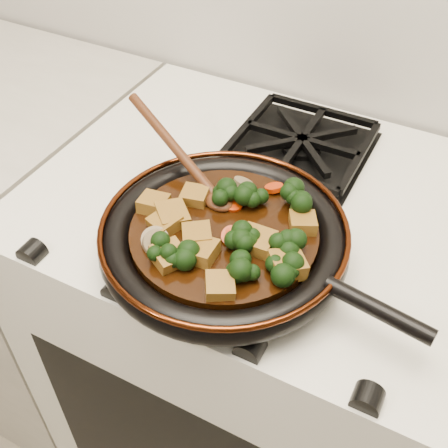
% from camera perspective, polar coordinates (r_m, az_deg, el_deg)
% --- Properties ---
extents(stove, '(0.76, 0.60, 0.90)m').
position_cam_1_polar(stove, '(1.26, 3.40, -12.76)').
color(stove, white).
rests_on(stove, ground).
extents(burner_grate_front, '(0.23, 0.23, 0.03)m').
position_cam_1_polar(burner_grate_front, '(0.81, 0.57, -2.12)').
color(burner_grate_front, black).
rests_on(burner_grate_front, stove).
extents(burner_grate_back, '(0.23, 0.23, 0.03)m').
position_cam_1_polar(burner_grate_back, '(1.01, 7.89, 8.09)').
color(burner_grate_back, black).
rests_on(burner_grate_back, stove).
extents(skillet, '(0.47, 0.35, 0.05)m').
position_cam_1_polar(skillet, '(0.78, 0.12, -1.44)').
color(skillet, black).
rests_on(skillet, burner_grate_front).
extents(braising_sauce, '(0.26, 0.26, 0.02)m').
position_cam_1_polar(braising_sauce, '(0.78, 0.00, -1.11)').
color(braising_sauce, black).
rests_on(braising_sauce, skillet).
extents(tofu_cube_0, '(0.04, 0.04, 0.03)m').
position_cam_1_polar(tofu_cube_0, '(0.80, -7.15, 2.04)').
color(tofu_cube_0, brown).
rests_on(tofu_cube_0, braising_sauce).
extents(tofu_cube_1, '(0.04, 0.04, 0.03)m').
position_cam_1_polar(tofu_cube_1, '(0.73, -2.37, -2.81)').
color(tofu_cube_1, brown).
rests_on(tofu_cube_1, braising_sauce).
extents(tofu_cube_2, '(0.06, 0.06, 0.03)m').
position_cam_1_polar(tofu_cube_2, '(0.78, -5.31, 0.81)').
color(tofu_cube_2, brown).
rests_on(tofu_cube_2, braising_sauce).
extents(tofu_cube_3, '(0.05, 0.05, 0.02)m').
position_cam_1_polar(tofu_cube_3, '(0.78, 8.00, 0.10)').
color(tofu_cube_3, brown).
rests_on(tofu_cube_3, braising_sauce).
extents(tofu_cube_4, '(0.06, 0.06, 0.03)m').
position_cam_1_polar(tofu_cube_4, '(0.75, -2.76, -1.27)').
color(tofu_cube_4, brown).
rests_on(tofu_cube_4, braising_sauce).
extents(tofu_cube_5, '(0.04, 0.04, 0.02)m').
position_cam_1_polar(tofu_cube_5, '(0.81, -2.97, 2.82)').
color(tofu_cube_5, brown).
rests_on(tofu_cube_5, braising_sauce).
extents(tofu_cube_6, '(0.05, 0.04, 0.02)m').
position_cam_1_polar(tofu_cube_6, '(0.74, 3.37, -1.82)').
color(tofu_cube_6, brown).
rests_on(tofu_cube_6, braising_sauce).
extents(tofu_cube_7, '(0.06, 0.06, 0.03)m').
position_cam_1_polar(tofu_cube_7, '(0.72, 6.43, -4.15)').
color(tofu_cube_7, brown).
rests_on(tofu_cube_7, braising_sauce).
extents(tofu_cube_8, '(0.06, 0.05, 0.03)m').
position_cam_1_polar(tofu_cube_8, '(0.73, -5.61, -3.31)').
color(tofu_cube_8, brown).
rests_on(tofu_cube_8, braising_sauce).
extents(tofu_cube_9, '(0.05, 0.05, 0.02)m').
position_cam_1_polar(tofu_cube_9, '(0.69, -0.42, -6.33)').
color(tofu_cube_9, brown).
rests_on(tofu_cube_9, braising_sauce).
extents(tofu_cube_10, '(0.05, 0.05, 0.03)m').
position_cam_1_polar(tofu_cube_10, '(0.77, -5.96, 0.12)').
color(tofu_cube_10, brown).
rests_on(tofu_cube_10, braising_sauce).
extents(broccoli_floret_0, '(0.08, 0.09, 0.07)m').
position_cam_1_polar(broccoli_floret_0, '(0.71, 5.84, -4.86)').
color(broccoli_floret_0, black).
rests_on(broccoli_floret_0, braising_sauce).
extents(broccoli_floret_1, '(0.08, 0.08, 0.07)m').
position_cam_1_polar(broccoli_floret_1, '(0.72, -4.43, -3.42)').
color(broccoli_floret_1, black).
rests_on(broccoli_floret_1, braising_sauce).
extents(broccoli_floret_2, '(0.07, 0.07, 0.07)m').
position_cam_1_polar(broccoli_floret_2, '(0.71, 2.17, -4.43)').
color(broccoli_floret_2, black).
rests_on(broccoli_floret_2, braising_sauce).
extents(broccoli_floret_3, '(0.08, 0.08, 0.06)m').
position_cam_1_polar(broccoli_floret_3, '(0.73, -6.38, -2.99)').
color(broccoli_floret_3, black).
rests_on(broccoli_floret_3, braising_sauce).
extents(broccoli_floret_4, '(0.07, 0.07, 0.07)m').
position_cam_1_polar(broccoli_floret_4, '(0.74, 1.73, -1.44)').
color(broccoli_floret_4, black).
rests_on(broccoli_floret_4, braising_sauce).
extents(broccoli_floret_5, '(0.08, 0.08, 0.07)m').
position_cam_1_polar(broccoli_floret_5, '(0.74, 6.50, -2.15)').
color(broccoli_floret_5, black).
rests_on(broccoli_floret_5, braising_sauce).
extents(broccoli_floret_6, '(0.09, 0.09, 0.07)m').
position_cam_1_polar(broccoli_floret_6, '(0.80, -0.12, 2.65)').
color(broccoli_floret_6, black).
rests_on(broccoli_floret_6, braising_sauce).
extents(broccoli_floret_7, '(0.08, 0.09, 0.07)m').
position_cam_1_polar(broccoli_floret_7, '(0.80, 2.90, 2.62)').
color(broccoli_floret_7, black).
rests_on(broccoli_floret_7, braising_sauce).
extents(broccoli_floret_8, '(0.09, 0.09, 0.07)m').
position_cam_1_polar(broccoli_floret_8, '(0.80, 7.27, 2.32)').
color(broccoli_floret_8, black).
rests_on(broccoli_floret_8, braising_sauce).
extents(carrot_coin_0, '(0.03, 0.03, 0.02)m').
position_cam_1_polar(carrot_coin_0, '(0.75, 0.89, -1.30)').
color(carrot_coin_0, '#A92604').
rests_on(carrot_coin_0, braising_sauce).
extents(carrot_coin_1, '(0.03, 0.03, 0.01)m').
position_cam_1_polar(carrot_coin_1, '(0.76, 2.80, -0.79)').
color(carrot_coin_1, '#A92604').
rests_on(carrot_coin_1, braising_sauce).
extents(carrot_coin_2, '(0.03, 0.03, 0.02)m').
position_cam_1_polar(carrot_coin_2, '(0.83, 5.11, 3.69)').
color(carrot_coin_2, '#A92604').
rests_on(carrot_coin_2, braising_sauce).
extents(carrot_coin_3, '(0.03, 0.03, 0.01)m').
position_cam_1_polar(carrot_coin_3, '(0.80, 0.97, 1.99)').
color(carrot_coin_3, '#A92604').
rests_on(carrot_coin_3, braising_sauce).
extents(carrot_coin_4, '(0.03, 0.03, 0.02)m').
position_cam_1_polar(carrot_coin_4, '(0.76, 1.10, -1.17)').
color(carrot_coin_4, '#A92604').
rests_on(carrot_coin_4, braising_sauce).
extents(mushroom_slice_0, '(0.05, 0.05, 0.03)m').
position_cam_1_polar(mushroom_slice_0, '(0.75, -7.01, -1.63)').
color(mushroom_slice_0, brown).
rests_on(mushroom_slice_0, braising_sauce).
extents(mushroom_slice_1, '(0.05, 0.05, 0.03)m').
position_cam_1_polar(mushroom_slice_1, '(0.75, -6.91, -1.94)').
color(mushroom_slice_1, brown).
rests_on(mushroom_slice_1, braising_sauce).
extents(mushroom_slice_2, '(0.04, 0.04, 0.02)m').
position_cam_1_polar(mushroom_slice_2, '(0.83, 1.96, 4.16)').
color(mushroom_slice_2, brown).
rests_on(mushroom_slice_2, braising_sauce).
extents(wooden_spoon, '(0.14, 0.08, 0.23)m').
position_cam_1_polar(wooden_spoon, '(0.83, -3.19, 5.59)').
color(wooden_spoon, '#46210F').
rests_on(wooden_spoon, braising_sauce).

